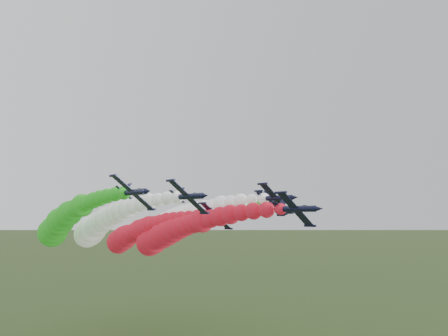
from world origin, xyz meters
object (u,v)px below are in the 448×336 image
Objects in this scene: jet_outer_left at (62,222)px; jet_trail at (133,234)px; jet_lead at (171,233)px; jet_inner_left at (100,225)px; jet_inner_right at (171,222)px; jet_outer_right at (175,225)px.

jet_trail is (25.58, 8.41, -4.24)m from jet_outer_left.
jet_lead is 1.00× the size of jet_inner_left.
jet_lead is 1.01× the size of jet_inner_right.
jet_inner_left is 9.96m from jet_outer_left.
jet_outer_left is (-9.19, 3.77, 0.72)m from jet_inner_left.
jet_outer_right is (17.31, 24.82, 1.47)m from jet_lead.
jet_inner_right reaches higher than jet_inner_left.
jet_outer_right is (39.75, 5.68, -1.38)m from jet_outer_left.
jet_trail is (16.39, 12.18, -3.53)m from jet_inner_left.
jet_inner_left reaches higher than jet_trail.
jet_lead is at bearing -96.50° from jet_trail.
jet_inner_right is 0.99× the size of jet_outer_left.
jet_inner_right is 0.99× the size of jet_outer_right.
jet_inner_left is (-13.26, 15.37, 2.14)m from jet_lead.
jet_trail is at bearing 36.61° from jet_inner_left.
jet_inner_left is at bearing 130.78° from jet_lead.
jet_outer_right is (11.44, 15.61, -1.24)m from jet_inner_right.
jet_inner_right is (19.12, -6.16, 0.58)m from jet_inner_left.
jet_lead is at bearing -124.90° from jet_outer_right.
jet_inner_left is 1.00× the size of jet_trail.
jet_outer_right is 1.00× the size of jet_trail.
jet_inner_right reaches higher than jet_outer_right.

